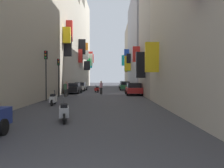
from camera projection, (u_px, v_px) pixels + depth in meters
ground_plane at (102, 92)px, 32.11m from camera, size 140.00×140.00×0.00m
building_left_mid_a at (61, 45)px, 39.91m from camera, size 7.31×6.52×16.60m
building_left_mid_b at (68, 46)px, 46.97m from camera, size 7.37×7.65×18.39m
building_left_mid_c at (76, 45)px, 56.28m from camera, size 7.37×11.05×21.63m
building_right_mid_a at (169, 6)px, 24.82m from camera, size 7.01×8.82×20.75m
building_right_mid_c at (147, 43)px, 40.68m from camera, size 7.17×18.45×17.29m
building_right_far at (137, 57)px, 55.92m from camera, size 7.22×12.00×14.99m
parked_car_green at (124, 86)px, 37.96m from camera, size 1.87×4.38×1.50m
parked_car_silver at (123, 85)px, 44.37m from camera, size 1.97×4.39×1.51m
parked_car_black at (73, 88)px, 29.29m from camera, size 1.87×4.14×1.41m
parked_car_white at (80, 86)px, 35.95m from camera, size 1.86×4.48×1.40m
parked_car_red at (133, 89)px, 26.77m from camera, size 1.98×4.08×1.50m
scooter_silver at (63, 112)px, 10.39m from camera, size 0.69×1.92×1.13m
scooter_red at (96, 89)px, 31.56m from camera, size 0.76×1.73×1.13m
scooter_white at (53, 99)px, 16.69m from camera, size 0.56×2.00×1.13m
pedestrian_crossing at (66, 89)px, 25.19m from camera, size 0.53×0.53×1.71m
pedestrian_near_left at (101, 88)px, 28.07m from camera, size 0.49×0.49×1.72m
pedestrian_near_right at (65, 89)px, 24.27m from camera, size 0.42×0.42×1.67m
traffic_light_near_corner at (45, 67)px, 19.46m from camera, size 0.26×0.34×4.54m
traffic_light_far_corner at (58, 71)px, 24.15m from camera, size 0.26×0.34×4.25m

